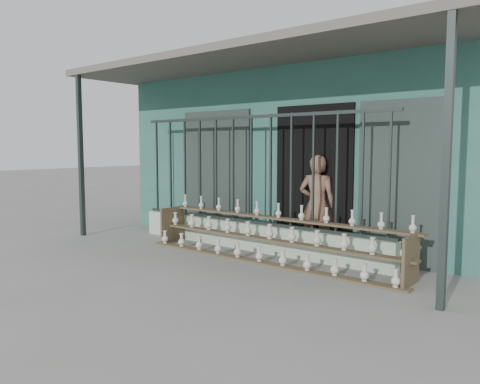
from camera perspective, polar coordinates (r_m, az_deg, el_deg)
The scene contains 6 objects.
ground at distance 6.99m, azimuth -5.22°, elevation -8.81°, with size 60.00×60.00×0.00m, color slate.
workshop_building at distance 10.24m, azimuth 11.50°, elevation 4.82°, with size 7.40×6.60×3.21m.
parapet_wall at distance 7.90m, azimuth 1.37°, elevation -5.44°, with size 5.00×0.20×0.45m, color #ADC2A7.
security_fence at distance 7.77m, azimuth 1.39°, elevation 2.73°, with size 5.00×0.04×1.80m.
shelf_rack at distance 7.17m, azimuth 3.52°, elevation -5.50°, with size 4.50×0.68×0.85m.
elderly_woman at distance 7.56m, azimuth 9.38°, elevation -1.58°, with size 0.59×0.39×1.61m, color brown.
Camera 1 is at (4.73, -4.85, 1.73)m, focal length 35.00 mm.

